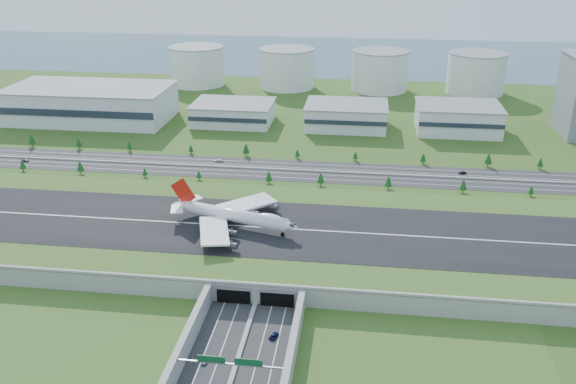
# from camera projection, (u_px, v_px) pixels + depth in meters

# --- Properties ---
(ground) EXTENTS (1200.00, 1200.00, 0.00)m
(ground) POSITION_uv_depth(u_px,v_px,m) (275.00, 244.00, 281.39)
(ground) COLOR #214C17
(ground) RESTS_ON ground
(airfield_deck) EXTENTS (520.00, 100.00, 9.20)m
(airfield_deck) POSITION_uv_depth(u_px,v_px,m) (275.00, 236.00, 279.69)
(airfield_deck) COLOR gray
(airfield_deck) RESTS_ON ground
(underpass_road) EXTENTS (38.80, 120.40, 8.00)m
(underpass_road) POSITION_uv_depth(u_px,v_px,m) (227.00, 383.00, 189.31)
(underpass_road) COLOR #28282B
(underpass_road) RESTS_ON ground
(sign_gantry_near) EXTENTS (38.70, 0.70, 9.80)m
(sign_gantry_near) POSITION_uv_depth(u_px,v_px,m) (230.00, 365.00, 191.92)
(sign_gantry_near) COLOR gray
(sign_gantry_near) RESTS_ON ground
(north_expressway) EXTENTS (560.00, 36.00, 0.12)m
(north_expressway) POSITION_uv_depth(u_px,v_px,m) (298.00, 171.00, 368.06)
(north_expressway) COLOR #28282B
(north_expressway) RESTS_ON ground
(tree_row) EXTENTS (499.90, 48.58, 8.45)m
(tree_row) POSITION_uv_depth(u_px,v_px,m) (324.00, 164.00, 365.13)
(tree_row) COLOR #3D2819
(tree_row) RESTS_ON ground
(hangar_west) EXTENTS (120.00, 60.00, 25.00)m
(hangar_west) POSITION_uv_depth(u_px,v_px,m) (91.00, 103.00, 465.40)
(hangar_west) COLOR silver
(hangar_west) RESTS_ON ground
(hangar_mid_a) EXTENTS (58.00, 42.00, 15.00)m
(hangar_mid_a) POSITION_uv_depth(u_px,v_px,m) (233.00, 113.00, 458.93)
(hangar_mid_a) COLOR silver
(hangar_mid_a) RESTS_ON ground
(hangar_mid_b) EXTENTS (58.00, 42.00, 17.00)m
(hangar_mid_b) POSITION_uv_depth(u_px,v_px,m) (346.00, 116.00, 448.51)
(hangar_mid_b) COLOR silver
(hangar_mid_b) RESTS_ON ground
(hangar_mid_c) EXTENTS (58.00, 42.00, 19.00)m
(hangar_mid_c) POSITION_uv_depth(u_px,v_px,m) (458.00, 118.00, 438.67)
(hangar_mid_c) COLOR silver
(hangar_mid_c) RESTS_ON ground
(fuel_tank_a) EXTENTS (50.00, 50.00, 35.00)m
(fuel_tank_a) POSITION_uv_depth(u_px,v_px,m) (197.00, 66.00, 571.62)
(fuel_tank_a) COLOR silver
(fuel_tank_a) RESTS_ON ground
(fuel_tank_b) EXTENTS (50.00, 50.00, 35.00)m
(fuel_tank_b) POSITION_uv_depth(u_px,v_px,m) (287.00, 68.00, 561.58)
(fuel_tank_b) COLOR silver
(fuel_tank_b) RESTS_ON ground
(fuel_tank_c) EXTENTS (50.00, 50.00, 35.00)m
(fuel_tank_c) POSITION_uv_depth(u_px,v_px,m) (380.00, 71.00, 551.55)
(fuel_tank_c) COLOR silver
(fuel_tank_c) RESTS_ON ground
(fuel_tank_d) EXTENTS (50.00, 50.00, 35.00)m
(fuel_tank_d) POSITION_uv_depth(u_px,v_px,m) (476.00, 73.00, 541.51)
(fuel_tank_d) COLOR silver
(fuel_tank_d) RESTS_ON ground
(bay_water) EXTENTS (1200.00, 260.00, 0.06)m
(bay_water) POSITION_uv_depth(u_px,v_px,m) (335.00, 55.00, 719.44)
(bay_water) COLOR #39576D
(bay_water) RESTS_ON ground
(boeing_747) EXTENTS (63.31, 59.02, 20.06)m
(boeing_747) POSITION_uv_depth(u_px,v_px,m) (234.00, 215.00, 277.98)
(boeing_747) COLOR white
(boeing_747) RESTS_ON airfield_deck
(car_0) EXTENTS (2.28, 4.23, 1.37)m
(car_0) POSITION_uv_depth(u_px,v_px,m) (205.00, 360.00, 203.42)
(car_0) COLOR #B6B6BB
(car_0) RESTS_ON ground
(car_2) EXTENTS (3.63, 5.18, 1.31)m
(car_2) POSITION_uv_depth(u_px,v_px,m) (274.00, 336.00, 216.05)
(car_2) COLOR #0B1039
(car_2) RESTS_ON ground
(car_4) EXTENTS (5.22, 2.61, 1.71)m
(car_4) POSITION_uv_depth(u_px,v_px,m) (25.00, 160.00, 382.64)
(car_4) COLOR slate
(car_4) RESTS_ON ground
(car_5) EXTENTS (4.72, 2.95, 1.47)m
(car_5) POSITION_uv_depth(u_px,v_px,m) (463.00, 173.00, 362.97)
(car_5) COLOR black
(car_5) RESTS_ON ground
(car_7) EXTENTS (5.69, 2.69, 1.60)m
(car_7) POSITION_uv_depth(u_px,v_px,m) (218.00, 160.00, 382.62)
(car_7) COLOR white
(car_7) RESTS_ON ground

